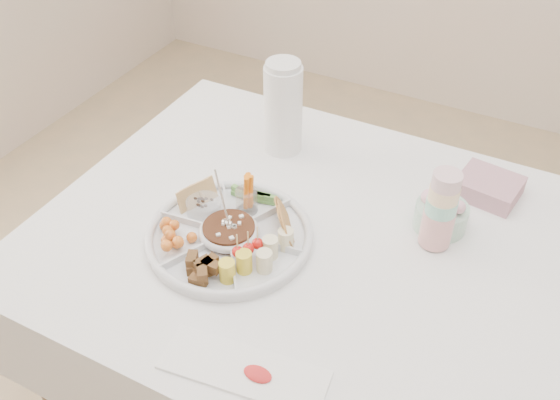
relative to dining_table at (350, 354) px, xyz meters
The scene contains 14 objects.
dining_table is the anchor object (origin of this frame).
party_tray 0.50m from the dining_table, 159.98° to the right, with size 0.38×0.38×0.04m, color white.
bean_dip 0.51m from the dining_table, 159.98° to the right, with size 0.12×0.12×0.04m, color #4E331B.
tortillas 0.46m from the dining_table, behind, with size 0.10×0.10×0.06m, color olive, non-canonical shape.
carrot_cucumber 0.54m from the dining_table, behind, with size 0.10×0.10×0.10m, color orange, non-canonical shape.
pita_raisins 0.59m from the dining_table, behind, with size 0.12×0.12×0.06m, color #E7C470, non-canonical shape.
cherries 0.60m from the dining_table, 155.32° to the right, with size 0.11×0.11×0.04m, color #F97F45, non-canonical shape.
granola_chunks 0.55m from the dining_table, 139.54° to the right, with size 0.10×0.10×0.04m, color brown, non-canonical shape.
banana_tomato 0.50m from the dining_table, 136.88° to the right, with size 0.11×0.11×0.09m, color #CFB254, non-canonical shape.
cup_stack 0.51m from the dining_table, 38.33° to the left, with size 0.07×0.07×0.20m, color silver.
thermos 0.68m from the dining_table, 140.69° to the left, with size 0.10×0.10×0.27m, color white.
flower_bowl 0.48m from the dining_table, 52.21° to the left, with size 0.12×0.12×0.09m, color #9FDCAF.
napkin_stack 0.57m from the dining_table, 59.20° to the left, with size 0.15×0.13×0.05m, color #B47E8B.
placemat 0.56m from the dining_table, 101.38° to the right, with size 0.32×0.11×0.01m, color white.
Camera 1 is at (0.30, -0.98, 1.76)m, focal length 40.00 mm.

